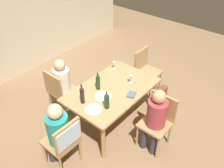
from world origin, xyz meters
name	(u,v)px	position (x,y,z in m)	size (l,w,h in m)	color
ground_plane	(112,120)	(0.00, 0.00, 0.00)	(10.00, 10.00, 0.00)	#846647
rear_room_partition	(14,15)	(0.00, 2.70, 1.35)	(6.40, 0.12, 2.70)	beige
dining_table	(112,93)	(0.00, 0.00, 0.64)	(1.57, 0.99, 0.73)	#A87F51
chair_near	(158,118)	(0.09, -0.88, 0.53)	(0.44, 0.44, 0.92)	#A87F51
chair_far_left	(59,90)	(-0.44, 0.88, 0.53)	(0.44, 0.44, 0.92)	#A87F51
chair_left_end	(65,139)	(-1.16, -0.12, 0.59)	(0.44, 0.46, 0.92)	#A87F51
chair_right_end	(145,68)	(1.16, 0.09, 0.53)	(0.44, 0.44, 0.92)	#A87F51
person_woman_host	(155,117)	(-0.03, -0.88, 0.65)	(0.35, 0.30, 1.13)	#33333D
person_man_bearded	(63,82)	(-0.33, 0.88, 0.65)	(0.34, 0.30, 1.11)	#33333D
person_man_guest	(57,131)	(-1.16, 0.03, 0.66)	(0.31, 0.36, 1.15)	#33333D
wine_bottle_tall_green	(107,101)	(-0.41, -0.24, 0.87)	(0.08, 0.08, 0.31)	#19381E
wine_bottle_dark_red	(82,95)	(-0.56, 0.13, 0.88)	(0.07, 0.07, 0.35)	black
wine_bottle_short_olive	(98,82)	(-0.15, 0.18, 0.87)	(0.07, 0.07, 0.32)	#19381E
wine_glass_near_left	(114,64)	(0.51, 0.37, 0.84)	(0.07, 0.07, 0.15)	silver
wine_glass_centre	(131,78)	(0.34, -0.14, 0.84)	(0.07, 0.07, 0.15)	silver
dinner_plate_host	(103,96)	(-0.25, -0.02, 0.74)	(0.27, 0.27, 0.01)	silver
dinner_plate_guest_left	(93,109)	(-0.57, -0.11, 0.74)	(0.26, 0.26, 0.01)	white
folded_napkin	(131,95)	(0.07, -0.35, 0.74)	(0.16, 0.12, 0.03)	#4C5B75
handbag	(161,93)	(1.16, -0.35, 0.11)	(0.28, 0.12, 0.22)	brown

